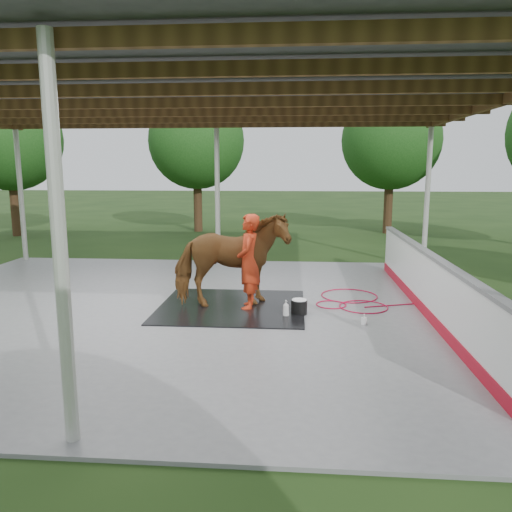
# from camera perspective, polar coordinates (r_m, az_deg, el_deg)

# --- Properties ---
(ground) EXTENTS (100.00, 100.00, 0.00)m
(ground) POSITION_cam_1_polar(r_m,az_deg,el_deg) (9.74, -8.59, -6.19)
(ground) COLOR #1E3814
(concrete_slab) EXTENTS (12.00, 10.00, 0.05)m
(concrete_slab) POSITION_cam_1_polar(r_m,az_deg,el_deg) (9.73, -8.59, -6.05)
(concrete_slab) COLOR slate
(concrete_slab) RESTS_ON ground
(pavilion_structure) EXTENTS (12.60, 10.60, 4.05)m
(pavilion_structure) POSITION_cam_1_polar(r_m,az_deg,el_deg) (9.44, -9.25, 17.59)
(pavilion_structure) COLOR beige
(pavilion_structure) RESTS_ON ground
(dasher_board) EXTENTS (0.16, 8.00, 1.15)m
(dasher_board) POSITION_cam_1_polar(r_m,az_deg,el_deg) (9.65, 19.01, -3.15)
(dasher_board) COLOR #B20E21
(dasher_board) RESTS_ON concrete_slab
(tree_belt) EXTENTS (28.00, 28.00, 5.80)m
(tree_belt) POSITION_cam_1_polar(r_m,az_deg,el_deg) (10.23, -6.28, 16.07)
(tree_belt) COLOR #382314
(tree_belt) RESTS_ON ground
(rubber_mat) EXTENTS (2.78, 2.60, 0.02)m
(rubber_mat) POSITION_cam_1_polar(r_m,az_deg,el_deg) (9.72, -2.78, -5.76)
(rubber_mat) COLOR black
(rubber_mat) RESTS_ON concrete_slab
(horse) EXTENTS (2.32, 1.53, 1.80)m
(horse) POSITION_cam_1_polar(r_m,az_deg,el_deg) (9.51, -2.83, -0.47)
(horse) COLOR brown
(horse) RESTS_ON rubber_mat
(handler) EXTENTS (0.44, 0.67, 1.81)m
(handler) POSITION_cam_1_polar(r_m,az_deg,el_deg) (9.43, -0.86, -0.65)
(handler) COLOR red
(handler) RESTS_ON concrete_slab
(wash_bucket) EXTENTS (0.30, 0.30, 0.28)m
(wash_bucket) POSITION_cam_1_polar(r_m,az_deg,el_deg) (9.24, 4.95, -5.77)
(wash_bucket) COLOR black
(wash_bucket) RESTS_ON concrete_slab
(soap_bottle_a) EXTENTS (0.15, 0.15, 0.30)m
(soap_bottle_a) POSITION_cam_1_polar(r_m,az_deg,el_deg) (9.07, 3.44, -6.00)
(soap_bottle_a) COLOR silver
(soap_bottle_a) RESTS_ON concrete_slab
(soap_bottle_b) EXTENTS (0.11, 0.11, 0.18)m
(soap_bottle_b) POSITION_cam_1_polar(r_m,az_deg,el_deg) (8.83, 12.24, -7.07)
(soap_bottle_b) COLOR #338CD8
(soap_bottle_b) RESTS_ON concrete_slab
(hose_coil) EXTENTS (2.26, 1.88, 0.02)m
(hose_coil) POSITION_cam_1_polar(r_m,az_deg,el_deg) (10.30, 10.91, -5.01)
(hose_coil) COLOR #AC0C33
(hose_coil) RESTS_ON concrete_slab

